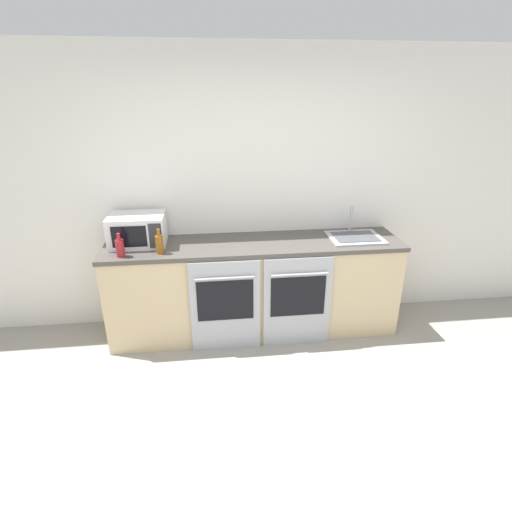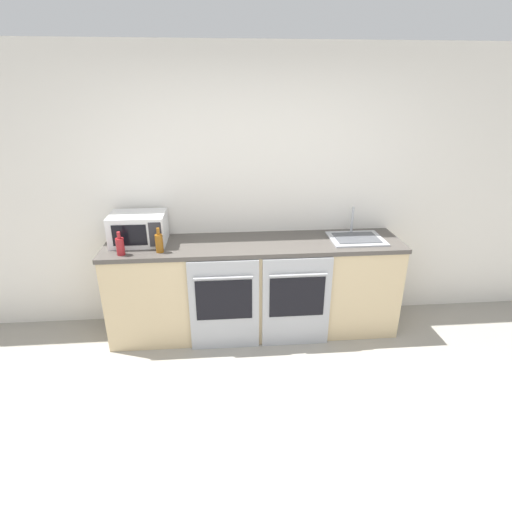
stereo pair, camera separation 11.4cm
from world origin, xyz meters
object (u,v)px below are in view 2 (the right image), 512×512
oven_left (224,305)px  bottle_amber (159,243)px  bottle_red (120,246)px  sink (356,238)px  microwave (139,228)px  oven_right (296,302)px

oven_left → bottle_amber: bottle_amber is taller
bottle_red → sink: bearing=5.4°
sink → microwave: bearing=177.8°
bottle_amber → bottle_red: bottle_amber is taller
microwave → bottle_amber: size_ratio=2.22×
oven_right → sink: 0.83m
sink → bottle_red: bearing=-174.6°
oven_right → sink: size_ratio=1.77×
oven_right → bottle_amber: (-1.18, 0.14, 0.56)m
microwave → bottle_amber: (0.21, -0.25, -0.05)m
bottle_red → microwave: bearing=68.9°
oven_left → bottle_amber: bearing=165.0°
microwave → bottle_amber: 0.33m
microwave → oven_right: bearing=-15.6°
bottle_amber → sink: sink is taller
oven_right → microwave: bearing=164.4°
oven_left → oven_right: (0.65, 0.00, 0.00)m
bottle_red → bottle_amber: bearing=6.0°
microwave → sink: microwave is taller
microwave → sink: size_ratio=0.99×
bottle_amber → sink: bearing=5.3°
bottle_red → sink: sink is taller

